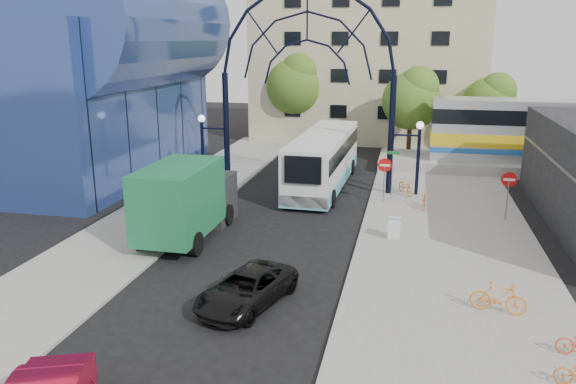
% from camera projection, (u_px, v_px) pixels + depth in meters
% --- Properties ---
extents(ground, '(120.00, 120.00, 0.00)m').
position_uv_depth(ground, '(237.00, 284.00, 21.22)').
color(ground, black).
rests_on(ground, ground).
extents(sidewalk_east, '(8.00, 56.00, 0.12)m').
position_uv_depth(sidewalk_east, '(450.00, 260.00, 23.31)').
color(sidewalk_east, gray).
rests_on(sidewalk_east, ground).
extents(plaza_west, '(5.00, 50.00, 0.12)m').
position_uv_depth(plaza_west, '(149.00, 222.00, 28.20)').
color(plaza_west, gray).
rests_on(plaza_west, ground).
extents(gateway_arch, '(13.64, 0.44, 12.10)m').
position_uv_depth(gateway_arch, '(307.00, 46.00, 32.15)').
color(gateway_arch, black).
rests_on(gateway_arch, ground).
extents(stop_sign, '(0.80, 0.07, 2.50)m').
position_uv_depth(stop_sign, '(385.00, 169.00, 31.00)').
color(stop_sign, slate).
rests_on(stop_sign, sidewalk_east).
extents(do_not_enter_sign, '(0.76, 0.07, 2.48)m').
position_uv_depth(do_not_enter_sign, '(509.00, 184.00, 27.84)').
color(do_not_enter_sign, slate).
rests_on(do_not_enter_sign, sidewalk_east).
extents(street_name_sign, '(0.70, 0.70, 2.80)m').
position_uv_depth(street_name_sign, '(392.00, 165.00, 31.45)').
color(street_name_sign, slate).
rests_on(street_name_sign, sidewalk_east).
extents(sandwich_board, '(0.55, 0.61, 0.99)m').
position_uv_depth(sandwich_board, '(394.00, 226.00, 25.49)').
color(sandwich_board, white).
rests_on(sandwich_board, sidewalk_east).
extents(transit_hall, '(16.50, 18.00, 14.50)m').
position_uv_depth(transit_hall, '(80.00, 75.00, 36.76)').
color(transit_hall, navy).
rests_on(transit_hall, ground).
extents(apartment_block, '(20.00, 12.10, 14.00)m').
position_uv_depth(apartment_block, '(369.00, 61.00, 51.91)').
color(apartment_block, '#CAB88C').
rests_on(apartment_block, ground).
extents(tree_north_a, '(4.48, 4.48, 7.00)m').
position_uv_depth(tree_north_a, '(413.00, 97.00, 43.16)').
color(tree_north_a, '#382314').
rests_on(tree_north_a, ground).
extents(tree_north_b, '(5.12, 5.12, 8.00)m').
position_uv_depth(tree_north_b, '(296.00, 83.00, 48.83)').
color(tree_north_b, '#382314').
rests_on(tree_north_b, ground).
extents(tree_north_c, '(4.16, 4.16, 6.50)m').
position_uv_depth(tree_north_c, '(491.00, 101.00, 43.89)').
color(tree_north_c, '#382314').
rests_on(tree_north_c, ground).
extents(city_bus, '(3.10, 12.19, 3.32)m').
position_uv_depth(city_bus, '(324.00, 159.00, 34.90)').
color(city_bus, silver).
rests_on(city_bus, ground).
extents(green_truck, '(2.80, 7.12, 3.58)m').
position_uv_depth(green_truck, '(188.00, 199.00, 25.88)').
color(green_truck, black).
rests_on(green_truck, ground).
extents(black_suv, '(3.19, 4.77, 1.21)m').
position_uv_depth(black_suv, '(247.00, 289.00, 19.37)').
color(black_suv, black).
rests_on(black_suv, ground).
extents(bike_near_a, '(1.34, 1.90, 0.95)m').
position_uv_depth(bike_near_a, '(406.00, 186.00, 32.92)').
color(bike_near_a, orange).
rests_on(bike_near_a, sidewalk_east).
extents(bike_near_b, '(0.45, 1.51, 0.91)m').
position_uv_depth(bike_near_b, '(424.00, 200.00, 30.18)').
color(bike_near_b, '#DB5E2B').
rests_on(bike_near_b, sidewalk_east).
extents(bike_far_b, '(1.89, 0.80, 1.10)m').
position_uv_depth(bike_far_b, '(499.00, 297.00, 18.59)').
color(bike_far_b, orange).
rests_on(bike_far_b, sidewalk_east).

